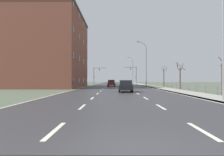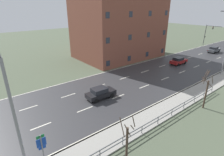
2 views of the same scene
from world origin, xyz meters
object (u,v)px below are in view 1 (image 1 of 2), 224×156
at_px(car_far_left, 126,86).
at_px(car_far_right, 111,83).
at_px(street_lamp_distant, 132,70).
at_px(car_distant, 112,82).
at_px(brick_building, 50,51).
at_px(street_lamp_midground, 146,64).
at_px(traffic_signal_left, 96,73).
at_px(traffic_signal_right, 134,73).
at_px(street_lamp_foreground, 221,29).

xyz_separation_m(car_far_left, car_far_right, (-2.11, 22.18, 0.00)).
distance_m(street_lamp_distant, car_distant, 19.85).
bearing_deg(car_far_left, brick_building, 135.07).
bearing_deg(car_far_right, car_far_left, -82.72).
bearing_deg(street_lamp_distant, car_far_left, -96.43).
height_order(car_distant, brick_building, brick_building).
relative_size(street_lamp_midground, traffic_signal_left, 1.77).
xyz_separation_m(street_lamp_distant, car_far_left, (-6.36, -56.45, -4.72)).
bearing_deg(brick_building, traffic_signal_right, 54.23).
relative_size(car_distant, car_far_right, 0.99).
height_order(street_lamp_midground, brick_building, brick_building).
distance_m(car_distant, car_far_left, 39.21).
xyz_separation_m(car_distant, car_far_left, (2.16, -39.16, 0.00)).
xyz_separation_m(street_lamp_foreground, traffic_signal_right, (-0.28, 57.56, -1.18)).
xyz_separation_m(street_lamp_foreground, traffic_signal_left, (-14.52, 58.53, -1.27)).
distance_m(traffic_signal_left, car_far_left, 48.05).
height_order(street_lamp_distant, brick_building, brick_building).
bearing_deg(traffic_signal_right, traffic_signal_left, 176.11).
bearing_deg(traffic_signal_left, street_lamp_distant, 32.33).
bearing_deg(street_lamp_midground, traffic_signal_right, 90.78).
bearing_deg(traffic_signal_left, street_lamp_foreground, -76.07).
relative_size(street_lamp_foreground, car_far_left, 2.65).
xyz_separation_m(street_lamp_midground, car_far_right, (-8.46, -0.40, -4.66)).
distance_m(street_lamp_foreground, street_lamp_distant, 67.75).
relative_size(street_lamp_midground, car_distant, 2.72).
distance_m(car_distant, brick_building, 27.32).
distance_m(street_lamp_foreground, brick_building, 35.34).
bearing_deg(car_distant, street_lamp_midground, -62.93).
bearing_deg(car_distant, traffic_signal_left, 126.80).
xyz_separation_m(street_lamp_midground, street_lamp_distant, (0.02, 33.88, 0.06)).
xyz_separation_m(street_lamp_distant, traffic_signal_right, (-0.34, -10.20, -1.33)).
relative_size(car_far_right, brick_building, 0.21).
bearing_deg(street_lamp_distant, brick_building, -118.61).
relative_size(street_lamp_foreground, car_far_right, 2.65).
distance_m(street_lamp_midground, traffic_signal_right, 23.72).
bearing_deg(street_lamp_midground, traffic_signal_left, 120.57).
relative_size(car_distant, brick_building, 0.21).
distance_m(street_lamp_foreground, traffic_signal_left, 60.31).
xyz_separation_m(traffic_signal_right, brick_building, (-21.51, -29.85, 3.78)).
bearing_deg(street_lamp_midground, street_lamp_distant, 89.97).
bearing_deg(traffic_signal_left, traffic_signal_right, -3.89).
xyz_separation_m(car_distant, brick_building, (-13.32, -22.75, 7.16)).
xyz_separation_m(traffic_signal_left, car_far_right, (6.10, -25.04, -3.29)).
height_order(car_far_left, car_far_right, same).
xyz_separation_m(street_lamp_foreground, car_far_left, (-6.31, 11.30, -4.56)).
height_order(traffic_signal_right, car_far_right, traffic_signal_right).
bearing_deg(street_lamp_foreground, street_lamp_distant, 89.95).
bearing_deg(brick_building, car_distant, 59.65).
height_order(traffic_signal_right, traffic_signal_left, traffic_signal_right).
distance_m(street_lamp_foreground, traffic_signal_right, 57.57).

